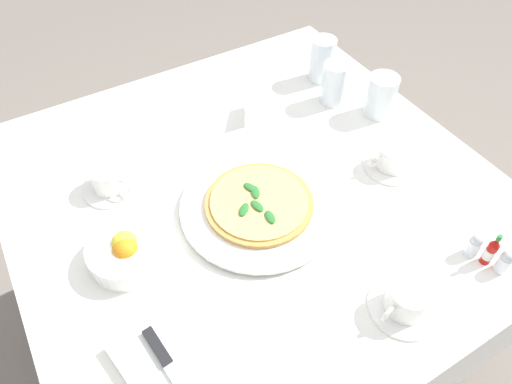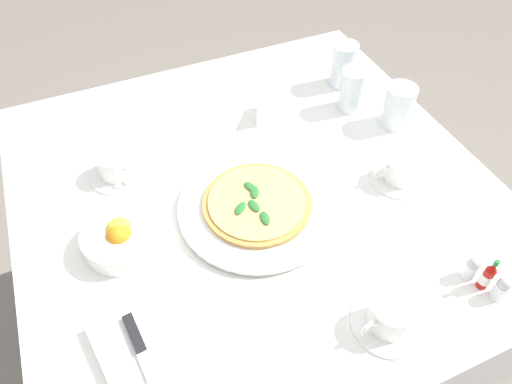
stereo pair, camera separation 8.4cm
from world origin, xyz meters
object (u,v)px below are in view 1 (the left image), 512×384
object	(u,v)px
salt_shaker	(504,262)
water_glass_far_left	(322,62)
coffee_cup_center_back	(109,179)
water_glass_left_edge	(334,85)
napkin_folded	(173,373)
hot_sauce_bottle	(491,251)
pizza_plate	(259,207)
coffee_cup_far_right	(393,158)
citrus_bowl	(126,251)
coffee_cup_near_right	(407,300)
menu_card	(248,107)
water_glass_near_left	(380,98)
pizza	(259,203)
pepper_shaker	(474,246)

from	to	relation	value
salt_shaker	water_glass_far_left	bearing A→B (deg)	173.89
coffee_cup_center_back	water_glass_left_edge	bearing A→B (deg)	90.42
napkin_folded	hot_sauce_bottle	bearing A→B (deg)	70.43
pizza_plate	coffee_cup_far_right	xyz separation A→B (m)	(0.04, 0.33, 0.02)
citrus_bowl	hot_sauce_bottle	world-z (taller)	hot_sauce_bottle
citrus_bowl	hot_sauce_bottle	bearing A→B (deg)	58.88
coffee_cup_near_right	menu_card	size ratio (longest dim) A/B	1.80
water_glass_near_left	salt_shaker	xyz separation A→B (m)	(0.49, -0.11, -0.02)
pizza	pepper_shaker	bearing A→B (deg)	44.55
pizza_plate	water_glass_left_edge	distance (m)	0.43
salt_shaker	menu_card	distance (m)	0.68
pizza_plate	hot_sauce_bottle	size ratio (longest dim) A/B	4.05
water_glass_far_left	pepper_shaker	world-z (taller)	water_glass_far_left
water_glass_far_left	water_glass_near_left	distance (m)	0.21
hot_sauce_bottle	water_glass_left_edge	bearing A→B (deg)	174.81
water_glass_far_left	water_glass_left_edge	xyz separation A→B (m)	(0.10, -0.03, -0.00)
hot_sauce_bottle	citrus_bowl	bearing A→B (deg)	-121.12
pizza_plate	water_glass_near_left	bearing A→B (deg)	106.26
coffee_cup_center_back	napkin_folded	distance (m)	0.46
pizza_plate	hot_sauce_bottle	world-z (taller)	hot_sauce_bottle
coffee_cup_center_back	water_glass_far_left	xyz separation A→B (m)	(-0.11, 0.65, 0.02)
pizza	pepper_shaker	xyz separation A→B (m)	(0.31, 0.30, 0.00)
coffee_cup_center_back	water_glass_left_edge	world-z (taller)	water_glass_left_edge
coffee_cup_near_right	napkin_folded	world-z (taller)	coffee_cup_near_right
coffee_cup_far_right	napkin_folded	distance (m)	0.66
salt_shaker	coffee_cup_near_right	bearing A→B (deg)	-98.66
pepper_shaker	menu_card	bearing A→B (deg)	-164.38
pizza_plate	napkin_folded	world-z (taller)	napkin_folded
citrus_bowl	coffee_cup_center_back	bearing A→B (deg)	170.25
coffee_cup_near_right	napkin_folded	distance (m)	0.42
pizza_plate	pepper_shaker	xyz separation A→B (m)	(0.31, 0.30, 0.01)
water_glass_far_left	coffee_cup_far_right	bearing A→B (deg)	-10.13
water_glass_near_left	water_glass_left_edge	world-z (taller)	water_glass_left_edge
water_glass_near_left	citrus_bowl	bearing A→B (deg)	-81.86
pizza_plate	coffee_cup_center_back	size ratio (longest dim) A/B	2.58
water_glass_far_left	hot_sauce_bottle	distance (m)	0.67
citrus_bowl	pepper_shaker	xyz separation A→B (m)	(0.33, 0.59, -0.00)
coffee_cup_far_right	water_glass_far_left	xyz separation A→B (m)	(-0.37, 0.07, 0.02)
napkin_folded	coffee_cup_center_back	bearing A→B (deg)	163.64
pizza	napkin_folded	distance (m)	0.38
coffee_cup_near_right	coffee_cup_far_right	world-z (taller)	coffee_cup_near_right
pepper_shaker	menu_card	size ratio (longest dim) A/B	0.77
coffee_cup_center_back	salt_shaker	xyz separation A→B (m)	(0.59, 0.57, -0.00)
coffee_cup_center_back	coffee_cup_near_right	bearing A→B (deg)	32.71
napkin_folded	water_glass_far_left	bearing A→B (deg)	118.86
water_glass_far_left	water_glass_left_edge	world-z (taller)	water_glass_far_left
citrus_bowl	water_glass_far_left	bearing A→B (deg)	114.12
salt_shaker	pizza_plate	bearing A→B (deg)	-138.42
coffee_cup_center_back	water_glass_left_edge	xyz separation A→B (m)	(-0.00, 0.61, 0.02)
water_glass_far_left	hot_sauce_bottle	xyz separation A→B (m)	(0.67, -0.08, -0.02)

